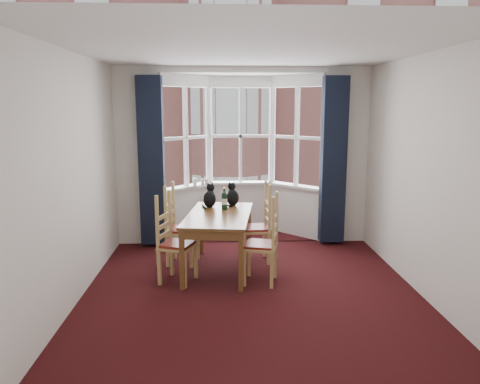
{
  "coord_description": "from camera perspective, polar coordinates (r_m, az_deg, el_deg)",
  "views": [
    {
      "loc": [
        -0.37,
        -5.17,
        2.21
      ],
      "look_at": [
        -0.09,
        1.05,
        1.05
      ],
      "focal_mm": 35.0,
      "sensor_mm": 36.0,
      "label": 1
    }
  ],
  "objects": [
    {
      "name": "ceiling",
      "position": [
        5.21,
        1.61,
        17.04
      ],
      "size": [
        4.5,
        4.5,
        0.0
      ],
      "primitive_type": "plane",
      "rotation": [
        3.14,
        0.0,
        0.0
      ],
      "color": "white",
      "rests_on": "floor"
    },
    {
      "name": "cat_left",
      "position": [
        6.66,
        -3.71,
        -0.69
      ],
      "size": [
        0.22,
        0.28,
        0.35
      ],
      "color": "black",
      "rests_on": "dining_table"
    },
    {
      "name": "chair_left_far",
      "position": [
        6.66,
        -7.77,
        -4.68
      ],
      "size": [
        0.48,
        0.49,
        0.92
      ],
      "color": "tan",
      "rests_on": "floor"
    },
    {
      "name": "chair_right_near",
      "position": [
        5.88,
        3.38,
        -6.65
      ],
      "size": [
        0.49,
        0.5,
        0.92
      ],
      "color": "tan",
      "rests_on": "floor"
    },
    {
      "name": "wall_near",
      "position": [
        3.05,
        4.5,
        -4.9
      ],
      "size": [
        4.0,
        0.0,
        4.0
      ],
      "primitive_type": "plane",
      "rotation": [
        -1.57,
        0.0,
        0.0
      ],
      "color": "silver",
      "rests_on": "floor"
    },
    {
      "name": "candle_short",
      "position": [
        7.91,
        -4.57,
        1.19
      ],
      "size": [
        0.06,
        0.06,
        0.11
      ],
      "primitive_type": "cylinder",
      "color": "white",
      "rests_on": "bay_window"
    },
    {
      "name": "chair_left_near",
      "position": [
        6.0,
        -8.42,
        -6.41
      ],
      "size": [
        0.52,
        0.53,
        0.92
      ],
      "color": "tan",
      "rests_on": "floor"
    },
    {
      "name": "tenement_building",
      "position": [
        19.19,
        -1.43,
        8.75
      ],
      "size": [
        18.4,
        7.8,
        15.2
      ],
      "color": "#97574E",
      "rests_on": "street"
    },
    {
      "name": "wine_bottle",
      "position": [
        6.47,
        -1.92,
        -0.98
      ],
      "size": [
        0.08,
        0.08,
        0.31
      ],
      "color": "black",
      "rests_on": "dining_table"
    },
    {
      "name": "wall_back_pier_left",
      "position": [
        7.57,
        -12.28,
        4.18
      ],
      "size": [
        0.7,
        0.12,
        2.8
      ],
      "primitive_type": "cube",
      "color": "silver",
      "rests_on": "floor"
    },
    {
      "name": "street",
      "position": [
        38.31,
        -1.9,
        -1.8
      ],
      "size": [
        80.0,
        80.0,
        0.0
      ],
      "primitive_type": "plane",
      "color": "#333335",
      "rests_on": "ground"
    },
    {
      "name": "cat_right",
      "position": [
        6.75,
        -0.91,
        -0.52
      ],
      "size": [
        0.21,
        0.27,
        0.35
      ],
      "color": "black",
      "rests_on": "dining_table"
    },
    {
      "name": "curtain_left",
      "position": [
        7.37,
        -10.73,
        3.67
      ],
      "size": [
        0.38,
        0.22,
        2.6
      ],
      "primitive_type": "cube",
      "color": "black",
      "rests_on": "floor"
    },
    {
      "name": "bay_window",
      "position": [
        7.97,
        0.14,
        4.73
      ],
      "size": [
        2.76,
        0.94,
        2.8
      ],
      "color": "white",
      "rests_on": "floor"
    },
    {
      "name": "wall_right",
      "position": [
        5.74,
        21.87,
        1.68
      ],
      "size": [
        0.0,
        4.5,
        4.5
      ],
      "primitive_type": "plane",
      "rotation": [
        1.57,
        0.0,
        -1.57
      ],
      "color": "silver",
      "rests_on": "floor"
    },
    {
      "name": "curtain_right",
      "position": [
        7.51,
        11.31,
        3.78
      ],
      "size": [
        0.38,
        0.22,
        2.6
      ],
      "primitive_type": "cube",
      "color": "black",
      "rests_on": "floor"
    },
    {
      "name": "wall_back_pier_right",
      "position": [
        7.73,
        12.67,
        4.29
      ],
      "size": [
        0.7,
        0.12,
        2.8
      ],
      "primitive_type": "cube",
      "color": "silver",
      "rests_on": "floor"
    },
    {
      "name": "wall_left",
      "position": [
        5.48,
        -19.82,
        1.42
      ],
      "size": [
        0.0,
        4.5,
        4.5
      ],
      "primitive_type": "plane",
      "rotation": [
        1.57,
        0.0,
        1.57
      ],
      "color": "silver",
      "rests_on": "floor"
    },
    {
      "name": "candle_extra",
      "position": [
        7.93,
        -4.11,
        1.23
      ],
      "size": [
        0.05,
        0.05,
        0.12
      ],
      "primitive_type": "cylinder",
      "color": "white",
      "rests_on": "bay_window"
    },
    {
      "name": "candle_tall",
      "position": [
        7.88,
        -5.54,
        1.21
      ],
      "size": [
        0.06,
        0.06,
        0.13
      ],
      "primitive_type": "cylinder",
      "color": "white",
      "rests_on": "bay_window"
    },
    {
      "name": "chair_right_far",
      "position": [
        6.68,
        2.6,
        -4.52
      ],
      "size": [
        0.42,
        0.44,
        0.92
      ],
      "color": "tan",
      "rests_on": "floor"
    },
    {
      "name": "floor",
      "position": [
        5.63,
        1.46,
        -12.55
      ],
      "size": [
        4.5,
        4.5,
        0.0
      ],
      "primitive_type": "plane",
      "color": "black",
      "rests_on": "ground"
    },
    {
      "name": "dining_table",
      "position": [
        6.26,
        -2.59,
        -3.48
      ],
      "size": [
        1.0,
        1.61,
        0.78
      ],
      "color": "brown",
      "rests_on": "floor"
    }
  ]
}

